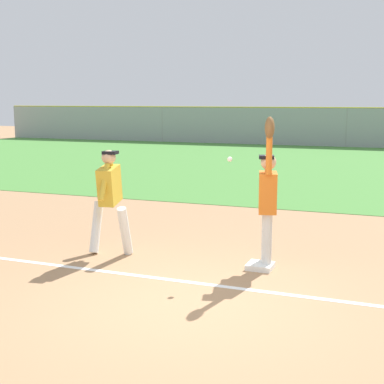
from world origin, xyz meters
TOP-DOWN VIEW (x-y plane):
  - ground_plane at (0.00, 0.00)m, footprint 74.43×74.43m
  - outfield_grass at (0.00, 15.17)m, footprint 42.58×17.93m
  - chalk_foul_line at (-3.48, 0.77)m, footprint 12.00×0.29m
  - first_base at (0.52, 1.67)m, footprint 0.39×0.39m
  - fielder at (0.59, 1.78)m, footprint 0.36×0.89m
  - runner at (-1.96, 1.60)m, footprint 0.78×0.85m
  - baseball at (0.06, 1.57)m, footprint 0.07×0.07m
  - outfield_fence at (0.00, 24.14)m, footprint 42.66×0.08m
  - parked_car_green at (-12.77, 27.44)m, footprint 4.50×2.32m
  - parked_car_black at (-6.72, 27.40)m, footprint 4.49×2.29m
  - parked_car_silver at (-0.42, 27.19)m, footprint 4.55×2.43m

SIDE VIEW (x-z plane):
  - ground_plane at x=0.00m, z-range 0.00..0.00m
  - chalk_foul_line at x=-3.48m, z-range 0.00..0.01m
  - outfield_grass at x=0.00m, z-range 0.00..0.01m
  - first_base at x=0.52m, z-range 0.00..0.08m
  - parked_car_green at x=-12.77m, z-range 0.05..1.30m
  - parked_car_black at x=-6.72m, z-range 0.05..1.30m
  - parked_car_silver at x=-0.42m, z-range 0.05..1.30m
  - runner at x=-1.96m, z-range 0.14..1.86m
  - outfield_fence at x=0.00m, z-range 0.00..2.12m
  - fielder at x=0.59m, z-range -0.02..2.26m
  - baseball at x=0.06m, z-range 1.61..1.69m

